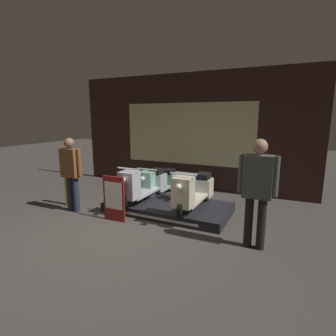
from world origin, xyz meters
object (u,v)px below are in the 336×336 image
object	(u,v)px
scooter_display_left	(145,185)
price_sign_board	(114,198)
person_left_browsing	(71,169)
scooter_backrow_0	(159,183)
scooter_backrow_1	(195,187)
scooter_display_right	(194,191)
street_bollard	(67,185)
person_right_browsing	(257,185)

from	to	relation	value
scooter_display_left	price_sign_board	size ratio (longest dim) A/B	1.86
scooter_display_left	person_left_browsing	bearing A→B (deg)	-145.98
scooter_backrow_0	scooter_backrow_1	size ratio (longest dim) A/B	1.00
scooter_display_right	scooter_backrow_0	bearing A→B (deg)	144.41
scooter_backrow_0	scooter_backrow_1	distance (m)	0.99
scooter_display_left	street_bollard	distance (m)	1.82
scooter_display_right	scooter_backrow_1	size ratio (longest dim) A/B	1.00
scooter_display_right	price_sign_board	bearing A→B (deg)	-145.20
scooter_backrow_0	street_bollard	xyz separation A→B (m)	(-1.59, -1.55, 0.13)
scooter_backrow_0	person_right_browsing	size ratio (longest dim) A/B	0.98
price_sign_board	street_bollard	bearing A→B (deg)	169.15
scooter_display_left	person_left_browsing	distance (m)	1.60
street_bollard	person_right_browsing	bearing A→B (deg)	-3.33
scooter_display_left	scooter_display_right	distance (m)	1.18
scooter_backrow_1	person_left_browsing	world-z (taller)	person_left_browsing
scooter_backrow_0	street_bollard	distance (m)	2.23
person_left_browsing	price_sign_board	xyz separation A→B (m)	(1.14, -0.05, -0.47)
scooter_backrow_0	person_left_browsing	distance (m)	2.22
scooter_backrow_1	price_sign_board	size ratio (longest dim) A/B	1.86
scooter_backrow_1	street_bollard	xyz separation A→B (m)	(-2.58, -1.55, 0.13)
scooter_display_right	scooter_backrow_1	world-z (taller)	scooter_display_right
person_right_browsing	price_sign_board	world-z (taller)	person_right_browsing
scooter_display_left	scooter_display_right	xyz separation A→B (m)	(1.18, 0.00, 0.00)
scooter_backrow_0	person_right_browsing	distance (m)	3.24
person_right_browsing	scooter_backrow_0	bearing A→B (deg)	145.46
person_left_browsing	street_bollard	world-z (taller)	person_left_browsing
scooter_display_left	street_bollard	xyz separation A→B (m)	(-1.71, -0.62, -0.06)
scooter_display_right	scooter_display_left	bearing A→B (deg)	180.00
price_sign_board	person_right_browsing	bearing A→B (deg)	1.19
scooter_display_right	scooter_backrow_1	bearing A→B (deg)	108.25
scooter_display_left	street_bollard	bearing A→B (deg)	-160.00
price_sign_board	street_bollard	size ratio (longest dim) A/B	0.96
person_right_browsing	scooter_display_right	bearing A→B (deg)	146.53
scooter_display_right	scooter_backrow_0	world-z (taller)	scooter_display_right
person_left_browsing	person_right_browsing	world-z (taller)	person_right_browsing
scooter_display_right	scooter_backrow_0	size ratio (longest dim) A/B	1.00
scooter_display_left	scooter_display_right	bearing A→B (deg)	0.00
person_right_browsing	scooter_display_left	bearing A→B (deg)	160.79
street_bollard	scooter_display_right	bearing A→B (deg)	12.17
person_right_browsing	price_sign_board	size ratio (longest dim) A/B	1.91
scooter_backrow_0	scooter_display_right	bearing A→B (deg)	-35.59
scooter_backrow_1	person_left_browsing	distance (m)	2.87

